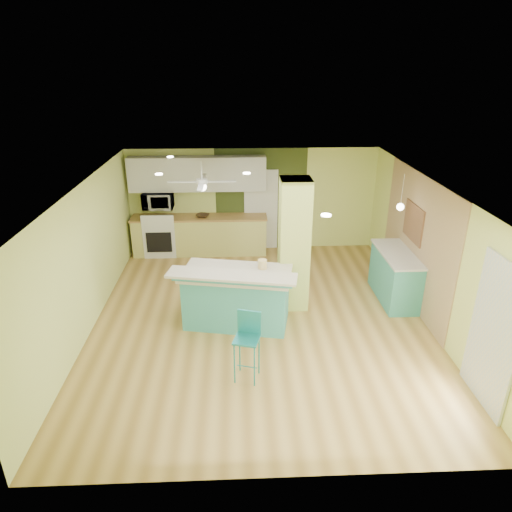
{
  "coord_description": "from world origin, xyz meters",
  "views": [
    {
      "loc": [
        -0.39,
        -7.27,
        4.39
      ],
      "look_at": [
        -0.06,
        0.4,
        1.09
      ],
      "focal_mm": 32.0,
      "sensor_mm": 36.0,
      "label": 1
    }
  ],
  "objects_px": {
    "canister": "(262,264)",
    "fruit_bowl": "(203,216)",
    "peninsula": "(237,296)",
    "bar_stool": "(248,335)",
    "side_counter": "(395,276)"
  },
  "relations": [
    {
      "from": "side_counter",
      "to": "fruit_bowl",
      "type": "bearing_deg",
      "value": 147.61
    },
    {
      "from": "bar_stool",
      "to": "fruit_bowl",
      "type": "xyz_separation_m",
      "value": [
        -0.94,
        4.78,
        0.26
      ]
    },
    {
      "from": "bar_stool",
      "to": "canister",
      "type": "xyz_separation_m",
      "value": [
        0.31,
        1.68,
        0.36
      ]
    },
    {
      "from": "fruit_bowl",
      "to": "bar_stool",
      "type": "bearing_deg",
      "value": -78.84
    },
    {
      "from": "peninsula",
      "to": "canister",
      "type": "distance_m",
      "value": 0.74
    },
    {
      "from": "bar_stool",
      "to": "canister",
      "type": "bearing_deg",
      "value": 95.32
    },
    {
      "from": "peninsula",
      "to": "bar_stool",
      "type": "relative_size",
      "value": 2.06
    },
    {
      "from": "peninsula",
      "to": "fruit_bowl",
      "type": "xyz_separation_m",
      "value": [
        -0.78,
        3.25,
        0.44
      ]
    },
    {
      "from": "peninsula",
      "to": "bar_stool",
      "type": "distance_m",
      "value": 1.55
    },
    {
      "from": "canister",
      "to": "peninsula",
      "type": "bearing_deg",
      "value": -161.65
    },
    {
      "from": "canister",
      "to": "fruit_bowl",
      "type": "bearing_deg",
      "value": 111.98
    },
    {
      "from": "bar_stool",
      "to": "fruit_bowl",
      "type": "height_order",
      "value": "bar_stool"
    },
    {
      "from": "canister",
      "to": "bar_stool",
      "type": "bearing_deg",
      "value": -100.29
    },
    {
      "from": "side_counter",
      "to": "fruit_bowl",
      "type": "distance_m",
      "value": 4.65
    },
    {
      "from": "side_counter",
      "to": "fruit_bowl",
      "type": "height_order",
      "value": "fruit_bowl"
    }
  ]
}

